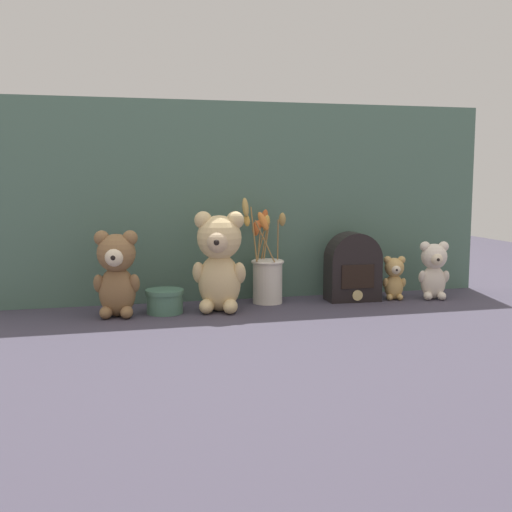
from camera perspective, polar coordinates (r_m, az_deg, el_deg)
The scene contains 9 objects.
ground_plane at distance 1.98m, azimuth 0.14°, elevation -4.66°, with size 4.00×4.00×0.00m, color #3D3847.
backdrop_wall at distance 2.10m, azimuth -1.00°, elevation 4.86°, with size 1.67×0.02×0.64m.
teddy_bear_large at distance 1.91m, azimuth -3.29°, elevation -0.31°, with size 0.17×0.15×0.30m.
teddy_bear_medium at distance 1.89m, azimuth -12.29°, elevation -1.39°, with size 0.14×0.13×0.25m.
teddy_bear_small at distance 2.19m, azimuth 15.53°, elevation -1.12°, with size 0.11×0.10×0.19m.
teddy_bear_tiny at distance 2.16m, azimuth 12.19°, elevation -1.82°, with size 0.08×0.07×0.14m.
flower_vase at distance 2.05m, azimuth 0.96°, elevation -1.44°, with size 0.14×0.16×0.34m.
vintage_radio at distance 2.11m, azimuth 8.60°, elevation -1.06°, with size 0.17×0.10×0.22m.
decorative_tin_tall at distance 1.92m, azimuth -8.10°, elevation -4.01°, with size 0.11×0.11×0.07m.
Camera 1 is at (-0.48, -1.88, 0.41)m, focal length 45.00 mm.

